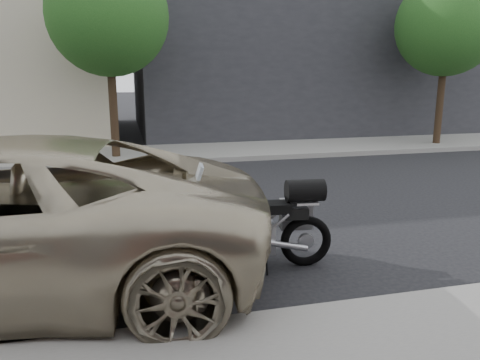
# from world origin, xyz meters

# --- Properties ---
(ground) EXTENTS (120.00, 120.00, 0.00)m
(ground) POSITION_xyz_m (0.00, 0.00, 0.00)
(ground) COLOR black
(ground) RESTS_ON ground
(far_sidewalk) EXTENTS (44.00, 3.00, 0.15)m
(far_sidewalk) POSITION_xyz_m (0.00, -6.50, 0.07)
(far_sidewalk) COLOR gray
(far_sidewalk) RESTS_ON ground
(far_building_dark) EXTENTS (16.00, 11.00, 7.00)m
(far_building_dark) POSITION_xyz_m (-7.00, -13.50, 3.50)
(far_building_dark) COLOR #29292E
(far_building_dark) RESTS_ON ground
(street_tree_left) EXTENTS (3.40, 3.40, 5.70)m
(street_tree_left) POSITION_xyz_m (-9.00, -6.00, 4.14)
(street_tree_left) COLOR #352618
(street_tree_left) RESTS_ON far_sidewalk
(street_tree_mid) EXTENTS (3.40, 3.40, 5.70)m
(street_tree_mid) POSITION_xyz_m (2.00, -6.00, 4.14)
(street_tree_mid) COLOR #352618
(street_tree_mid) RESTS_ON far_sidewalk
(motorcycle) EXTENTS (2.28, 0.74, 1.44)m
(motorcycle) POSITION_xyz_m (0.10, 2.59, 0.62)
(motorcycle) COLOR black
(motorcycle) RESTS_ON ground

